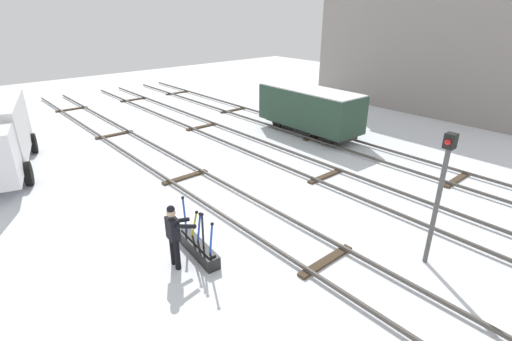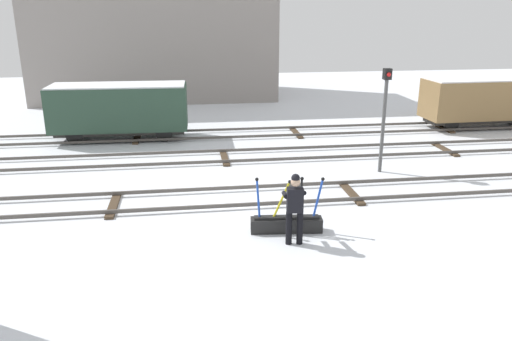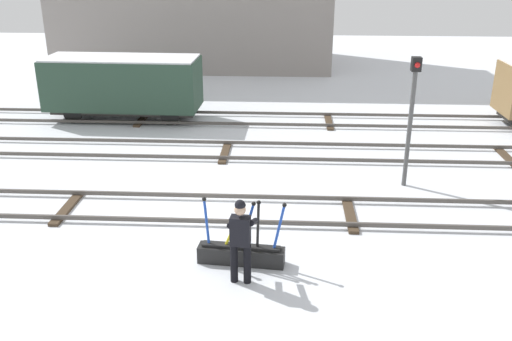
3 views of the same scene
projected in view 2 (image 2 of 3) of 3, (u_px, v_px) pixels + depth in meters
The scene contains 10 objects.
ground_plane at pixel (236, 200), 14.69m from camera, with size 60.00×60.00×0.00m, color silver.
track_main_line at pixel (236, 197), 14.66m from camera, with size 44.00×1.94×0.18m.
track_siding_near at pixel (225, 156), 18.67m from camera, with size 44.00×1.94×0.18m.
track_siding_far at pixel (218, 134), 22.01m from camera, with size 44.00×1.94×0.18m.
switch_lever_frame at pixel (287, 222), 12.55m from camera, with size 1.83×0.53×1.45m.
rail_worker at pixel (295, 205), 11.69m from camera, with size 0.58×0.71×1.77m.
signal_post at pixel (385, 109), 16.59m from camera, with size 0.24×0.32×3.53m.
apartment_building at pixel (155, 14), 30.79m from camera, with size 14.70×7.13×10.10m.
freight_car_near_switch at pixel (120, 108), 21.07m from camera, with size 5.70×2.15×2.37m.
freight_car_far_end at pixel (485, 99), 23.28m from camera, with size 5.74×2.02×2.32m.
Camera 2 is at (-1.33, -13.65, 5.37)m, focal length 34.98 mm.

